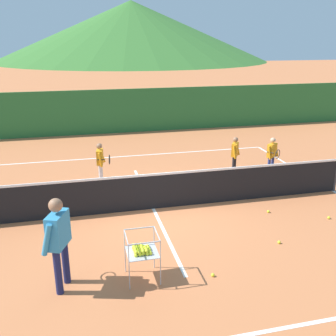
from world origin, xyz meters
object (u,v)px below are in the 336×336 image
object	(u,v)px
student_0	(101,160)
tennis_ball_5	(268,211)
student_1	(235,152)
ball_cart	(141,250)
tennis_ball_2	(213,275)
tennis_ball_4	(279,242)
student_2	(272,153)
instructor	(58,236)
tennis_ball_3	(329,218)
tennis_net	(153,191)

from	to	relation	value
student_0	tennis_ball_5	bearing A→B (deg)	-37.93
student_1	ball_cart	xyz separation A→B (m)	(-3.91, -5.00, -0.14)
ball_cart	tennis_ball_2	world-z (taller)	ball_cart
student_0	tennis_ball_2	bearing A→B (deg)	-72.84
tennis_ball_2	tennis_ball_4	size ratio (longest dim) A/B	1.00
ball_cart	tennis_ball_2	distance (m)	1.44
student_1	student_2	world-z (taller)	student_2
tennis_ball_4	tennis_ball_5	distance (m)	1.55
student_0	student_2	distance (m)	5.40
instructor	tennis_ball_3	world-z (taller)	instructor
student_1	tennis_ball_5	world-z (taller)	student_1
student_0	tennis_ball_3	distance (m)	6.51
tennis_net	student_1	size ratio (longest dim) A/B	8.79
tennis_ball_3	tennis_ball_5	world-z (taller)	same
ball_cart	tennis_ball_4	world-z (taller)	ball_cart
ball_cart	student_0	bearing A→B (deg)	94.07
instructor	student_2	world-z (taller)	instructor
instructor	tennis_ball_2	bearing A→B (deg)	-6.71
tennis_net	ball_cart	bearing A→B (deg)	-105.30
tennis_net	tennis_ball_4	size ratio (longest dim) A/B	159.06
student_1	student_2	distance (m)	1.17
tennis_ball_5	tennis_ball_4	bearing A→B (deg)	-108.96
tennis_ball_3	tennis_ball_4	xyz separation A→B (m)	(-1.79, -0.80, 0.00)
tennis_ball_5	student_2	bearing A→B (deg)	61.49
student_0	tennis_net	bearing A→B (deg)	-61.80
student_2	tennis_ball_2	distance (m)	6.15
instructor	ball_cart	bearing A→B (deg)	-2.43
student_0	tennis_ball_4	world-z (taller)	student_0
student_1	ball_cart	world-z (taller)	student_1
tennis_ball_4	tennis_ball_2	bearing A→B (deg)	-155.85
tennis_ball_2	student_0	bearing A→B (deg)	107.16
instructor	student_0	bearing A→B (deg)	78.29
instructor	tennis_ball_4	bearing A→B (deg)	6.22
instructor	tennis_ball_2	xyz separation A→B (m)	(2.71, -0.32, -1.00)
tennis_net	ball_cart	xyz separation A→B (m)	(-0.80, -2.94, 0.10)
student_1	tennis_ball_4	world-z (taller)	student_1
tennis_ball_4	student_1	bearing A→B (deg)	79.75
tennis_net	tennis_ball_2	xyz separation A→B (m)	(0.49, -3.20, -0.47)
instructor	ball_cart	world-z (taller)	instructor
student_1	tennis_ball_3	distance (m)	3.84
student_1	tennis_ball_2	xyz separation A→B (m)	(-2.61, -5.26, -0.70)
tennis_net	tennis_ball_3	bearing A→B (deg)	-21.19
ball_cart	tennis_ball_4	distance (m)	3.21
student_0	student_2	xyz separation A→B (m)	(5.37, -0.52, -0.01)
student_2	tennis_net	bearing A→B (deg)	-158.51
tennis_net	tennis_ball_4	distance (m)	3.35
tennis_ball_2	tennis_ball_4	bearing A→B (deg)	24.15
student_2	ball_cart	distance (m)	6.80
tennis_net	tennis_ball_4	bearing A→B (deg)	-46.03
tennis_ball_5	tennis_net	bearing A→B (deg)	161.89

